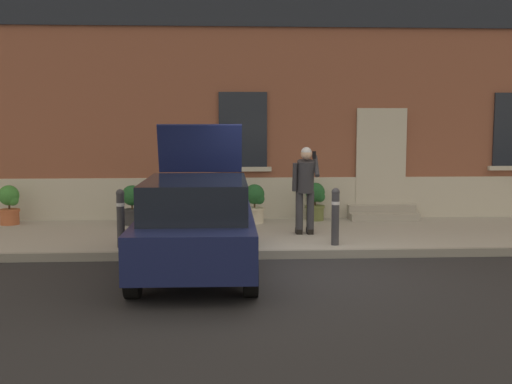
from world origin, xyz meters
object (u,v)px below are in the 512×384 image
object	(u,v)px
bollard_near_person	(335,214)
planter_charcoal	(132,204)
planter_terracotta	(9,204)
hatchback_car_navy	(197,223)
planter_olive	(315,200)
planter_cream	(255,202)
bollard_far_left	(121,216)
person_on_phone	(305,185)

from	to	relation	value
bollard_near_person	planter_charcoal	bearing A→B (deg)	147.86
planter_charcoal	planter_terracotta	bearing A→B (deg)	176.72
hatchback_car_navy	planter_charcoal	size ratio (longest dim) A/B	4.75
hatchback_car_navy	bollard_near_person	distance (m)	2.81
planter_charcoal	planter_olive	distance (m)	4.08
bollard_near_person	planter_cream	bearing A→B (deg)	117.03
bollard_far_left	planter_terracotta	world-z (taller)	bollard_far_left
planter_terracotta	planter_olive	xyz separation A→B (m)	(6.73, 0.22, 0.00)
bollard_far_left	planter_olive	size ratio (longest dim) A/B	1.22
planter_cream	bollard_far_left	bearing A→B (deg)	-134.33
planter_charcoal	planter_cream	size ratio (longest dim) A/B	1.00
planter_olive	bollard_near_person	bearing A→B (deg)	-91.44
planter_charcoal	planter_olive	xyz separation A→B (m)	(4.06, 0.38, 0.00)
person_on_phone	planter_cream	world-z (taller)	person_on_phone
bollard_far_left	planter_terracotta	bearing A→B (deg)	136.63
planter_terracotta	bollard_far_left	bearing A→B (deg)	-43.37
hatchback_car_navy	person_on_phone	size ratio (longest dim) A/B	2.35
bollard_far_left	bollard_near_person	bearing A→B (deg)	0.00
hatchback_car_navy	planter_cream	xyz separation A→B (m)	(1.13, 3.97, -0.19)
planter_charcoal	bollard_near_person	bearing A→B (deg)	-32.14
bollard_far_left	person_on_phone	size ratio (longest dim) A/B	0.60
bollard_near_person	person_on_phone	xyz separation A→B (m)	(-0.40, 1.09, 0.43)
planter_terracotta	planter_cream	size ratio (longest dim) A/B	1.00
hatchback_car_navy	bollard_near_person	world-z (taller)	hatchback_car_navy
planter_charcoal	person_on_phone	bearing A→B (deg)	-21.54
hatchback_car_navy	planter_olive	xyz separation A→B (m)	(2.52, 4.26, -0.19)
bollard_near_person	planter_terracotta	size ratio (longest dim) A/B	1.22
hatchback_car_navy	planter_cream	size ratio (longest dim) A/B	4.75
planter_olive	planter_cream	bearing A→B (deg)	-167.97
hatchback_car_navy	planter_olive	bearing A→B (deg)	59.42
hatchback_car_navy	planter_terracotta	xyz separation A→B (m)	(-4.21, 4.04, -0.19)
bollard_far_left	hatchback_car_navy	bearing A→B (deg)	-44.62
bollard_far_left	planter_cream	xyz separation A→B (m)	(2.53, 2.59, -0.11)
person_on_phone	planter_cream	distance (m)	1.83
hatchback_car_navy	planter_cream	distance (m)	4.13
bollard_near_person	planter_olive	size ratio (longest dim) A/B	1.22
planter_terracotta	person_on_phone	bearing A→B (deg)	-14.07
hatchback_car_navy	planter_olive	world-z (taller)	hatchback_car_navy
bollard_near_person	bollard_far_left	xyz separation A→B (m)	(-3.85, 0.00, 0.00)
hatchback_car_navy	planter_terracotta	distance (m)	5.84
bollard_near_person	planter_olive	bearing A→B (deg)	88.56
planter_cream	person_on_phone	bearing A→B (deg)	-58.53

